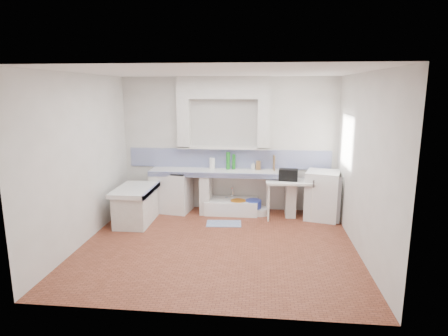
# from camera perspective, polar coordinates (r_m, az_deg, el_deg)

# --- Properties ---
(floor) EXTENTS (4.50, 4.50, 0.00)m
(floor) POSITION_cam_1_polar(r_m,az_deg,el_deg) (6.42, -0.92, -11.50)
(floor) COLOR brown
(floor) RESTS_ON ground
(ceiling) EXTENTS (4.50, 4.50, 0.00)m
(ceiling) POSITION_cam_1_polar(r_m,az_deg,el_deg) (5.90, -1.01, 14.33)
(ceiling) COLOR silver
(ceiling) RESTS_ON ground
(wall_back) EXTENTS (4.50, 0.00, 4.50)m
(wall_back) POSITION_cam_1_polar(r_m,az_deg,el_deg) (7.97, 0.73, 3.58)
(wall_back) COLOR silver
(wall_back) RESTS_ON ground
(wall_front) EXTENTS (4.50, 0.00, 4.50)m
(wall_front) POSITION_cam_1_polar(r_m,az_deg,el_deg) (4.08, -4.28, -4.45)
(wall_front) COLOR silver
(wall_front) RESTS_ON ground
(wall_left) EXTENTS (0.00, 4.50, 4.50)m
(wall_left) POSITION_cam_1_polar(r_m,az_deg,el_deg) (6.65, -20.59, 1.18)
(wall_left) COLOR silver
(wall_left) RESTS_ON ground
(wall_right) EXTENTS (0.00, 4.50, 4.50)m
(wall_right) POSITION_cam_1_polar(r_m,az_deg,el_deg) (6.16, 20.29, 0.41)
(wall_right) COLOR silver
(wall_right) RESTS_ON ground
(alcove_mass) EXTENTS (1.90, 0.25, 0.45)m
(alcove_mass) POSITION_cam_1_polar(r_m,az_deg,el_deg) (7.77, -0.08, 12.06)
(alcove_mass) COLOR silver
(alcove_mass) RESTS_ON ground
(window_frame) EXTENTS (0.35, 0.86, 1.06)m
(window_frame) POSITION_cam_1_polar(r_m,az_deg,el_deg) (7.32, 19.44, 3.76)
(window_frame) COLOR #382311
(window_frame) RESTS_ON ground
(lace_valance) EXTENTS (0.01, 0.84, 0.24)m
(lace_valance) POSITION_cam_1_polar(r_m,az_deg,el_deg) (7.25, 18.53, 6.77)
(lace_valance) COLOR white
(lace_valance) RESTS_ON ground
(counter_slab) EXTENTS (3.00, 0.60, 0.08)m
(counter_slab) POSITION_cam_1_polar(r_m,az_deg,el_deg) (7.78, -0.21, -0.67)
(counter_slab) COLOR white
(counter_slab) RESTS_ON ground
(counter_lip) EXTENTS (3.00, 0.04, 0.10)m
(counter_lip) POSITION_cam_1_polar(r_m,az_deg,el_deg) (7.51, -0.43, -1.13)
(counter_lip) COLOR navy
(counter_lip) RESTS_ON ground
(counter_pier_left) EXTENTS (0.20, 0.55, 0.82)m
(counter_pier_left) POSITION_cam_1_polar(r_m,az_deg,el_deg) (8.15, -10.06, -3.53)
(counter_pier_left) COLOR silver
(counter_pier_left) RESTS_ON ground
(counter_pier_mid) EXTENTS (0.20, 0.55, 0.82)m
(counter_pier_mid) POSITION_cam_1_polar(r_m,az_deg,el_deg) (7.93, -2.73, -3.79)
(counter_pier_mid) COLOR silver
(counter_pier_mid) RESTS_ON ground
(counter_pier_right) EXTENTS (0.20, 0.55, 0.82)m
(counter_pier_right) POSITION_cam_1_polar(r_m,az_deg,el_deg) (7.87, 10.00, -4.08)
(counter_pier_right) COLOR silver
(counter_pier_right) RESTS_ON ground
(peninsula_top) EXTENTS (0.70, 1.10, 0.08)m
(peninsula_top) POSITION_cam_1_polar(r_m,az_deg,el_deg) (7.41, -13.30, -3.22)
(peninsula_top) COLOR white
(peninsula_top) RESTS_ON ground
(peninsula_base) EXTENTS (0.60, 1.00, 0.62)m
(peninsula_base) POSITION_cam_1_polar(r_m,az_deg,el_deg) (7.51, -13.17, -5.80)
(peninsula_base) COLOR silver
(peninsula_base) RESTS_ON ground
(peninsula_lip) EXTENTS (0.04, 1.10, 0.10)m
(peninsula_lip) POSITION_cam_1_polar(r_m,az_deg,el_deg) (7.31, -10.85, -3.32)
(peninsula_lip) COLOR navy
(peninsula_lip) RESTS_ON ground
(backsplash) EXTENTS (4.27, 0.03, 0.40)m
(backsplash) POSITION_cam_1_polar(r_m,az_deg,el_deg) (8.00, 0.71, 1.43)
(backsplash) COLOR navy
(backsplash) RESTS_ON ground
(stove) EXTENTS (0.68, 0.66, 0.84)m
(stove) POSITION_cam_1_polar(r_m,az_deg,el_deg) (8.02, -7.31, -3.63)
(stove) COLOR white
(stove) RESTS_ON ground
(sink) EXTENTS (1.08, 0.59, 0.26)m
(sink) POSITION_cam_1_polar(r_m,az_deg,el_deg) (7.94, 1.17, -5.88)
(sink) COLOR white
(sink) RESTS_ON ground
(side_table) EXTENTS (0.96, 0.57, 0.04)m
(side_table) POSITION_cam_1_polar(r_m,az_deg,el_deg) (7.65, 9.78, -4.72)
(side_table) COLOR white
(side_table) RESTS_ON ground
(fridge) EXTENTS (0.76, 0.76, 0.96)m
(fridge) POSITION_cam_1_polar(r_m,az_deg,el_deg) (7.76, 14.62, -3.98)
(fridge) COLOR white
(fridge) RESTS_ON ground
(bucket_red) EXTENTS (0.36, 0.36, 0.26)m
(bucket_red) POSITION_cam_1_polar(r_m,az_deg,el_deg) (7.96, -0.82, -5.82)
(bucket_red) COLOR #C03D26
(bucket_red) RESTS_ON ground
(bucket_orange) EXTENTS (0.40, 0.40, 0.30)m
(bucket_orange) POSITION_cam_1_polar(r_m,az_deg,el_deg) (7.85, 2.14, -5.95)
(bucket_orange) COLOR orange
(bucket_orange) RESTS_ON ground
(bucket_blue) EXTENTS (0.34, 0.34, 0.30)m
(bucket_blue) POSITION_cam_1_polar(r_m,az_deg,el_deg) (7.85, 4.45, -5.93)
(bucket_blue) COLOR #2F43BC
(bucket_blue) RESTS_ON ground
(basin_white) EXTENTS (0.40, 0.40, 0.14)m
(basin_white) POSITION_cam_1_polar(r_m,az_deg,el_deg) (7.88, 5.41, -6.51)
(basin_white) COLOR white
(basin_white) RESTS_ON ground
(water_bottle_a) EXTENTS (0.09, 0.09, 0.29)m
(water_bottle_a) POSITION_cam_1_polar(r_m,az_deg,el_deg) (8.07, 0.39, -5.45)
(water_bottle_a) COLOR silver
(water_bottle_a) RESTS_ON ground
(water_bottle_b) EXTENTS (0.08, 0.08, 0.27)m
(water_bottle_b) POSITION_cam_1_polar(r_m,az_deg,el_deg) (8.08, 2.52, -5.53)
(water_bottle_b) COLOR silver
(water_bottle_b) RESTS_ON ground
(black_bag) EXTENTS (0.39, 0.26, 0.23)m
(black_bag) POSITION_cam_1_polar(r_m,az_deg,el_deg) (7.53, 9.70, -1.02)
(black_bag) COLOR black
(black_bag) RESTS_ON side_table
(green_bottle_a) EXTENTS (0.10, 0.10, 0.36)m
(green_bottle_a) POSITION_cam_1_polar(r_m,az_deg,el_deg) (7.85, 0.61, 1.10)
(green_bottle_a) COLOR #1C781F
(green_bottle_a) RESTS_ON counter_slab
(green_bottle_b) EXTENTS (0.09, 0.09, 0.31)m
(green_bottle_b) POSITION_cam_1_polar(r_m,az_deg,el_deg) (7.87, 1.49, 0.93)
(green_bottle_b) COLOR #1C781F
(green_bottle_b) RESTS_ON counter_slab
(knife_block) EXTENTS (0.09, 0.08, 0.19)m
(knife_block) POSITION_cam_1_polar(r_m,az_deg,el_deg) (7.86, 5.21, 0.40)
(knife_block) COLOR olive
(knife_block) RESTS_ON counter_slab
(cutting_board) EXTENTS (0.04, 0.22, 0.30)m
(cutting_board) POSITION_cam_1_polar(r_m,az_deg,el_deg) (7.85, 7.55, 0.78)
(cutting_board) COLOR olive
(cutting_board) RESTS_ON counter_slab
(paper_towel) EXTENTS (0.12, 0.12, 0.23)m
(paper_towel) POSITION_cam_1_polar(r_m,az_deg,el_deg) (7.91, -1.80, 0.69)
(paper_towel) COLOR white
(paper_towel) RESTS_ON counter_slab
(soap_bottle) EXTENTS (0.10, 0.10, 0.17)m
(soap_bottle) POSITION_cam_1_polar(r_m,az_deg,el_deg) (7.86, 4.50, 0.36)
(soap_bottle) COLOR white
(soap_bottle) RESTS_ON counter_slab
(rug) EXTENTS (0.69, 0.43, 0.01)m
(rug) POSITION_cam_1_polar(r_m,az_deg,el_deg) (7.34, -0.03, -8.40)
(rug) COLOR #274C90
(rug) RESTS_ON ground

